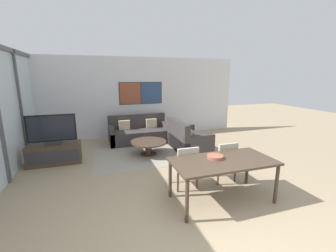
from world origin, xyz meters
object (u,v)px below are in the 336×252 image
Objects in this scene: tv_console at (55,154)px; television at (52,130)px; sofa_main at (139,133)px; sofa_side at (187,140)px; fruit_bowl at (215,157)px; dining_chair_left at (185,164)px; coffee_table at (148,145)px; dining_table at (223,164)px; dining_chair_centre at (224,159)px.

television reaches higher than tv_console.
sofa_side is (1.18, -1.31, -0.00)m from sofa_main.
sofa_side is at bearing 77.51° from fruit_bowl.
dining_chair_left is at bearing -39.29° from tv_console.
coffee_table is (-1.18, -0.06, 0.01)m from sofa_side.
coffee_table is 2.10m from dining_chair_left.
fruit_bowl is at bearing 122.88° from dining_table.
dining_table is (3.06, -2.78, 0.42)m from tv_console.
tv_console reaches higher than coffee_table.
sofa_side is 1.71× the size of dining_chair_centre.
tv_console is at bearing -151.62° from sofa_main.
tv_console is 1.44× the size of dining_chair_centre.
tv_console is 0.62m from television.
sofa_side is at bearing -0.29° from tv_console.
tv_console is at bearing 137.77° from dining_table.
dining_chair_left is (-0.93, -2.13, 0.21)m from sofa_side.
coffee_table is (0.00, -1.36, 0.00)m from sofa_main.
dining_table is (-0.50, -2.76, 0.40)m from sofa_side.
television is 1.30× the size of dining_chair_left.
sofa_main is (2.38, 1.29, 0.03)m from tv_console.
television is at bearing 90.00° from tv_console.
dining_table is 2.07× the size of dining_chair_centre.
dining_table is 6.13× the size of fruit_bowl.
fruit_bowl is at bearing -41.67° from television.
sofa_main is (2.38, 1.29, -0.60)m from television.
dining_table is at bearing -80.52° from sofa_main.
dining_chair_left is at bearing 124.59° from dining_table.
sofa_side is 2.74m from fruit_bowl.
dining_chair_centre reaches higher than dining_table.
dining_table is (0.68, -2.71, 0.39)m from coffee_table.
dining_table is 0.79m from dining_chair_left.
sofa_side reaches higher than dining_chair_left.
television is 1.10× the size of coffee_table.
fruit_bowl is (2.98, -2.65, -0.10)m from television.
dining_chair_centre is 0.78m from fruit_bowl.
dining_chair_centre is (0.87, 0.00, 0.00)m from dining_chair_left.
dining_chair_left is at bearing -85.91° from sofa_main.
television reaches higher than dining_chair_left.
television is at bearing 140.70° from dining_chair_left.
tv_console is 1.44× the size of dining_chair_left.
sofa_side is 0.82× the size of dining_table.
tv_console is 3.41m from dining_chair_left.
sofa_main is 2.27× the size of dining_chair_centre.
dining_table reaches higher than coffee_table.
fruit_bowl is (2.98, -2.65, 0.53)m from tv_console.
dining_chair_centre reaches higher than coffee_table.
dining_chair_centre is (-0.07, -2.13, 0.21)m from sofa_side.
sofa_side is at bearing 66.36° from dining_chair_left.
dining_chair_centre is (3.50, -2.15, -0.39)m from television.
sofa_main is 6.71× the size of fruit_bowl.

